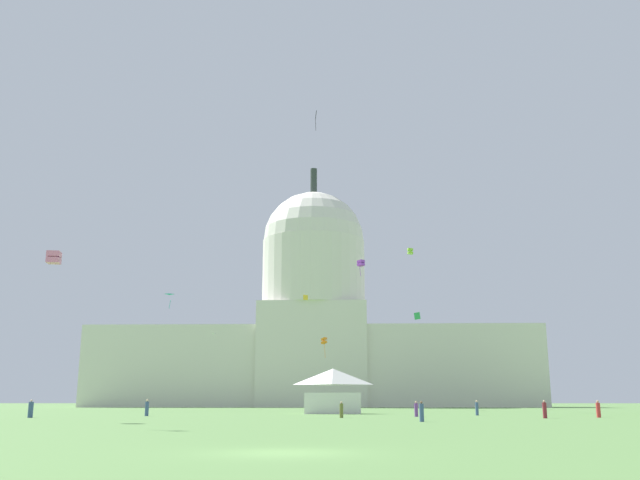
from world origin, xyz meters
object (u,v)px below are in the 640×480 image
event_tent (333,391)px  kite_black_high (316,116)px  capitol_building (313,329)px  kite_green_low (417,316)px  person_denim_back_right (422,412)px  kite_white_low (212,335)px  person_red_back_left (598,410)px  person_denim_edge_east (31,410)px  kite_lime_mid (410,251)px  person_olive_lawn_far_left (341,410)px  kite_gold_low (306,297)px  person_denim_front_center (147,408)px  person_purple_near_tree_east (416,409)px  kite_turquoise_mid (169,297)px  kite_pink_low (54,257)px  person_maroon_near_tent (545,410)px  person_denim_deep_crowd (477,408)px  kite_violet_mid (361,263)px  kite_orange_low (324,341)px

event_tent → kite_black_high: 58.27m
capitol_building → kite_green_low: capitol_building is taller
person_denim_back_right → kite_white_low: bearing=44.4°
event_tent → person_red_back_left: (26.42, -19.07, -2.07)m
person_denim_edge_east → kite_green_low: kite_green_low is taller
capitol_building → kite_lime_mid: (22.06, -37.30, 12.45)m
person_olive_lawn_far_left → kite_gold_low: bearing=-128.0°
person_denim_edge_east → kite_white_low: kite_white_low is taller
kite_green_low → person_denim_front_center: bearing=-66.5°
person_purple_near_tree_east → person_denim_front_center: person_denim_front_center is taller
kite_turquoise_mid → kite_gold_low: size_ratio=2.55×
kite_gold_low → person_olive_lawn_far_left: bearing=2.3°
kite_green_low → kite_lime_mid: bearing=146.4°
kite_gold_low → kite_pink_low: (-18.95, -47.30, -3.41)m
person_maroon_near_tent → kite_green_low: kite_green_low is taller
person_denim_deep_crowd → kite_pink_low: size_ratio=1.36×
person_denim_front_center → kite_green_low: kite_green_low is taller
kite_green_low → kite_gold_low: kite_gold_low is taller
person_denim_edge_east → person_denim_front_center: size_ratio=0.97×
kite_violet_mid → kite_pink_low: kite_violet_mid is taller
person_denim_back_right → kite_orange_low: bearing=29.2°
kite_black_high → person_denim_edge_east: bearing=-162.3°
kite_gold_low → capitol_building: bearing=175.1°
person_denim_back_right → kite_green_low: bearing=16.9°
person_denim_deep_crowd → kite_lime_mid: bearing=-23.4°
person_olive_lawn_far_left → person_denim_deep_crowd: 19.19m
kite_orange_low → kite_white_low: bearing=143.0°
kite_black_high → kite_gold_low: size_ratio=4.33×
person_denim_back_right → kite_pink_low: bearing=112.0°
capitol_building → person_denim_front_center: bearing=-97.4°
person_purple_near_tree_east → person_denim_front_center: size_ratio=0.90×
person_purple_near_tree_east → kite_violet_mid: bearing=124.6°
person_denim_edge_east → person_denim_deep_crowd: (45.52, 12.28, -0.00)m
kite_violet_mid → person_maroon_near_tent: bearing=-124.3°
kite_black_high → person_maroon_near_tent: bearing=-110.8°
person_denim_back_right → person_maroon_near_tent: person_maroon_near_tent is taller
person_denim_back_right → kite_pink_low: kite_pink_low is taller
capitol_building → kite_violet_mid: bearing=-77.4°
person_denim_back_right → kite_lime_mid: bearing=17.6°
person_red_back_left → kite_green_low: kite_green_low is taller
person_maroon_near_tent → kite_gold_low: bearing=-110.1°
person_olive_lawn_far_left → kite_white_low: kite_white_low is taller
kite_orange_low → kite_gold_low: 46.35m
person_denim_deep_crowd → person_purple_near_tree_east: bearing=107.7°
kite_lime_mid → kite_white_low: 44.83m
person_olive_lawn_far_left → person_denim_deep_crowd: person_denim_deep_crowd is taller
person_denim_edge_east → kite_orange_low: size_ratio=0.39×
capitol_building → kite_green_low: 60.07m
kite_black_high → kite_white_low: 49.19m
person_maroon_near_tent → kite_violet_mid: size_ratio=0.53×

